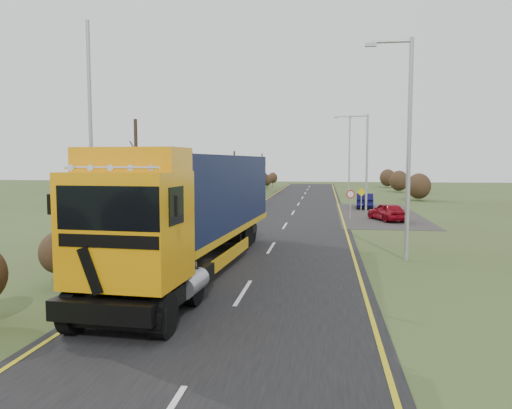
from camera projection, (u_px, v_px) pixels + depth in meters
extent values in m
plane|color=#37451D|center=(260.00, 266.00, 19.33)|extent=(160.00, 160.00, 0.00)
cube|color=black|center=(282.00, 230.00, 29.20)|extent=(8.00, 120.00, 0.02)
cube|color=#2A2826|center=(378.00, 214.00, 38.17)|extent=(6.00, 18.00, 0.02)
cube|color=gold|center=(220.00, 229.00, 29.70)|extent=(0.12, 116.00, 0.01)
cube|color=gold|center=(346.00, 231.00, 28.69)|extent=(0.12, 116.00, 0.01)
cube|color=silver|center=(243.00, 292.00, 15.38)|extent=(0.12, 3.00, 0.01)
cube|color=silver|center=(271.00, 248.00, 23.27)|extent=(0.12, 3.00, 0.01)
cube|color=silver|center=(285.00, 226.00, 31.17)|extent=(0.12, 3.00, 0.01)
cube|color=silver|center=(293.00, 213.00, 39.06)|extent=(0.12, 3.00, 0.01)
cube|color=silver|center=(298.00, 204.00, 46.96)|extent=(0.12, 3.00, 0.01)
cube|color=silver|center=(302.00, 198.00, 54.85)|extent=(0.12, 3.00, 0.01)
cube|color=silver|center=(305.00, 193.00, 62.74)|extent=(0.12, 3.00, 0.01)
cube|color=silver|center=(307.00, 190.00, 70.64)|extent=(0.12, 3.00, 0.01)
cube|color=silver|center=(309.00, 187.00, 78.53)|extent=(0.12, 3.00, 0.01)
ellipsoid|color=black|center=(60.00, 252.00, 16.11)|extent=(1.21, 1.57, 1.39)
ellipsoid|color=black|center=(112.00, 225.00, 20.02)|extent=(1.58, 2.06, 1.82)
ellipsoid|color=black|center=(147.00, 207.00, 23.94)|extent=(1.96, 2.55, 2.25)
ellipsoid|color=black|center=(172.00, 203.00, 27.90)|extent=(1.83, 2.38, 2.10)
ellipsoid|color=black|center=(192.00, 205.00, 31.87)|extent=(1.37, 1.78, 1.57)
ellipsoid|color=black|center=(205.00, 202.00, 35.85)|extent=(1.20, 1.56, 1.38)
ellipsoid|color=black|center=(219.00, 194.00, 39.75)|extent=(1.55, 2.02, 1.78)
ellipsoid|color=black|center=(227.00, 187.00, 43.69)|extent=(1.95, 2.53, 2.24)
ellipsoid|color=black|center=(237.00, 185.00, 47.61)|extent=(1.85, 2.41, 2.13)
ellipsoid|color=black|center=(242.00, 188.00, 51.63)|extent=(1.40, 1.81, 1.61)
ellipsoid|color=black|center=(250.00, 187.00, 55.56)|extent=(1.19, 1.55, 1.37)
ellipsoid|color=black|center=(252.00, 183.00, 59.52)|extent=(1.52, 1.97, 1.75)
ellipsoid|color=black|center=(259.00, 179.00, 63.39)|extent=(1.93, 2.51, 2.22)
ellipsoid|color=black|center=(261.00, 178.00, 67.38)|extent=(1.88, 2.44, 2.16)
ellipsoid|color=black|center=(267.00, 180.00, 71.32)|extent=(1.43, 1.85, 1.64)
ellipsoid|color=black|center=(267.00, 181.00, 75.34)|extent=(1.19, 1.55, 1.37)
ellipsoid|color=black|center=(273.00, 178.00, 79.21)|extent=(1.49, 1.93, 1.71)
cylinder|color=#322619|center=(137.00, 183.00, 23.90)|extent=(0.18, 0.18, 6.05)
cylinder|color=#322619|center=(234.00, 176.00, 49.60)|extent=(0.18, 0.18, 5.06)
cylinder|color=#322619|center=(262.00, 171.00, 71.31)|extent=(0.18, 0.18, 5.15)
cube|color=black|center=(144.00, 287.00, 13.20)|extent=(2.80, 4.95, 0.47)
cube|color=orange|center=(128.00, 227.00, 12.12)|extent=(2.75, 2.46, 2.72)
cube|color=black|center=(111.00, 317.00, 11.20)|extent=(2.61, 0.29, 0.57)
cube|color=black|center=(90.00, 271.00, 11.11)|extent=(0.63, 0.06, 1.12)
cube|color=black|center=(128.00, 272.00, 10.99)|extent=(0.63, 0.06, 1.12)
cube|color=black|center=(108.00, 208.00, 10.95)|extent=(2.45, 0.21, 0.99)
cube|color=black|center=(108.00, 241.00, 10.99)|extent=(2.40, 0.18, 0.29)
cube|color=orange|center=(132.00, 159.00, 12.34)|extent=(2.70, 1.62, 0.59)
cylinder|color=silver|center=(111.00, 168.00, 11.11)|extent=(2.30, 0.20, 0.06)
cube|color=black|center=(50.00, 204.00, 11.39)|extent=(0.09, 0.12, 0.47)
cube|color=black|center=(177.00, 206.00, 10.98)|extent=(0.09, 0.12, 0.47)
cylinder|color=gray|center=(107.00, 280.00, 13.77)|extent=(0.67, 1.39, 0.59)
cylinder|color=gray|center=(192.00, 283.00, 13.44)|extent=(0.67, 1.39, 0.59)
cube|color=#E4A610|center=(205.00, 231.00, 19.85)|extent=(3.43, 13.30, 0.25)
cube|color=black|center=(204.00, 192.00, 19.71)|extent=(3.39, 12.88, 2.87)
cube|color=#101545|center=(234.00, 184.00, 26.02)|extent=(2.59, 0.22, 2.87)
cube|color=#101545|center=(147.00, 206.00, 13.40)|extent=(2.59, 0.22, 2.87)
cube|color=black|center=(225.00, 232.00, 23.82)|extent=(2.63, 3.90, 0.37)
cube|color=#E4A610|center=(166.00, 253.00, 19.05)|extent=(0.41, 5.74, 0.47)
cube|color=#E4A610|center=(231.00, 254.00, 18.71)|extent=(0.41, 5.74, 0.47)
cylinder|color=black|center=(73.00, 311.00, 11.71)|extent=(0.40, 1.11, 1.09)
cylinder|color=black|center=(163.00, 315.00, 11.41)|extent=(0.40, 1.11, 1.09)
cylinder|color=black|center=(119.00, 284.00, 14.29)|extent=(0.40, 1.11, 1.09)
cylinder|color=black|center=(193.00, 287.00, 13.99)|extent=(0.40, 1.11, 1.09)
cylinder|color=black|center=(197.00, 237.00, 23.05)|extent=(0.40, 1.11, 1.09)
cylinder|color=black|center=(244.00, 238.00, 22.75)|extent=(0.40, 1.11, 1.09)
cylinder|color=black|center=(203.00, 234.00, 24.08)|extent=(0.40, 1.11, 1.09)
cylinder|color=black|center=(248.00, 235.00, 23.78)|extent=(0.40, 1.11, 1.09)
cylinder|color=black|center=(208.00, 231.00, 25.12)|extent=(0.40, 1.11, 1.09)
cylinder|color=black|center=(251.00, 232.00, 24.81)|extent=(0.40, 1.11, 1.09)
imported|color=maroon|center=(387.00, 212.00, 33.86)|extent=(2.67, 3.89, 1.23)
imported|color=#0C0A3A|center=(365.00, 201.00, 42.92)|extent=(1.62, 4.02, 1.30)
cylinder|color=#A1A5A7|center=(409.00, 151.00, 20.11)|extent=(0.18, 0.18, 8.96)
cylinder|color=#A1A5A7|center=(391.00, 42.00, 19.84)|extent=(1.59, 0.12, 0.12)
cube|color=#A1A5A7|center=(371.00, 45.00, 19.96)|extent=(0.45, 0.18, 0.14)
cylinder|color=#A1A5A7|center=(367.00, 163.00, 40.46)|extent=(0.18, 0.18, 7.83)
cylinder|color=#A1A5A7|center=(359.00, 116.00, 40.23)|extent=(1.39, 0.12, 0.12)
cube|color=#A1A5A7|center=(350.00, 117.00, 40.33)|extent=(0.39, 0.16, 0.12)
cylinder|color=#A1A5A7|center=(349.00, 156.00, 58.48)|extent=(0.18, 0.18, 9.40)
cylinder|color=#A1A5A7|center=(343.00, 117.00, 58.19)|extent=(1.67, 0.12, 0.12)
cube|color=#A1A5A7|center=(335.00, 117.00, 58.32)|extent=(0.47, 0.19, 0.15)
cylinder|color=#A1A5A7|center=(91.00, 141.00, 20.60)|extent=(0.16, 0.16, 9.77)
cylinder|color=#A1A5A7|center=(350.00, 207.00, 34.24)|extent=(0.08, 0.08, 1.79)
cylinder|color=red|center=(351.00, 194.00, 34.14)|extent=(0.57, 0.04, 0.57)
cylinder|color=white|center=(351.00, 194.00, 34.12)|extent=(0.43, 0.02, 0.43)
cylinder|color=#A1A5A7|center=(361.00, 202.00, 40.92)|extent=(0.08, 0.08, 1.42)
cube|color=yellow|center=(361.00, 192.00, 40.80)|extent=(0.72, 0.04, 0.72)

